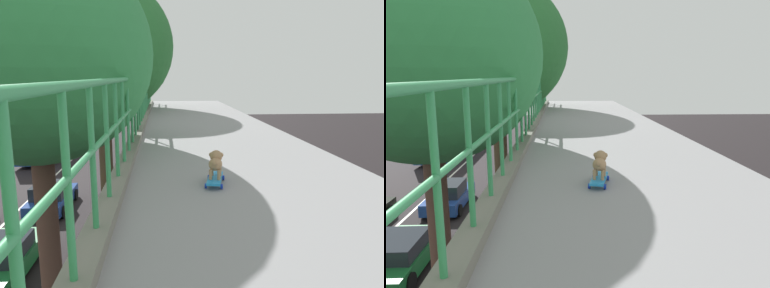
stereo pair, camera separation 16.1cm
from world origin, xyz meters
The scene contains 8 objects.
green_railing centered at (-0.25, 0.00, 5.89)m, with size 0.20×28.66×1.17m.
car_green_fifth centered at (-5.34, 10.08, 0.62)m, with size 1.99×4.29×1.30m.
car_blue_seventh centered at (-5.47, 16.27, 0.66)m, with size 1.87×3.89×1.41m.
city_bus centered at (-9.27, 29.95, 1.74)m, with size 2.64×11.28×3.05m.
roadside_tree_mid centered at (-1.81, 4.36, 7.09)m, with size 3.86×3.86×8.98m.
roadside_tree_far centered at (-1.84, 11.28, 7.74)m, with size 5.04×5.04×10.19m.
toy_skateboard centered at (0.82, 2.01, 5.68)m, with size 0.28×0.54×0.08m.
small_dog centered at (0.83, 2.02, 5.87)m, with size 0.20×0.34×0.29m.
Camera 1 is at (0.24, -1.83, 6.82)m, focal length 33.62 mm.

